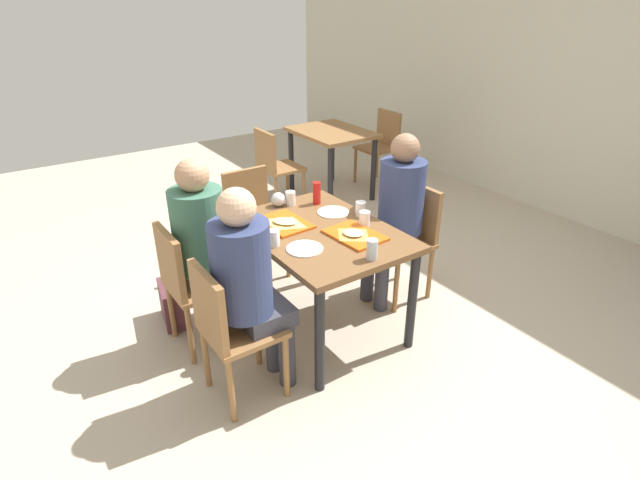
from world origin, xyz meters
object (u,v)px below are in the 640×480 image
Objects in this scene: plastic_cup_a at (361,209)px; plastic_cup_b at (274,238)px; chair_near_right at (228,325)px; soda_can at (372,250)px; person_in_brown_jacket at (248,278)px; tray_red_far at (355,235)px; person_far_side at (397,207)px; chair_far_side at (409,233)px; plastic_cup_c at (291,198)px; background_table at (332,142)px; plastic_cup_d at (365,219)px; handbag at (174,303)px; foil_bundle at (278,199)px; paper_plate_near_edge at (305,249)px; tray_red_near at (284,223)px; person_in_red at (205,239)px; chair_near_left at (188,280)px; pizza_slice_a at (285,222)px; pizza_slice_b at (353,234)px; condiment_bottle at (317,193)px; background_chair_near at (274,164)px; paper_plate_center at (333,212)px; background_chair_far at (382,142)px; chair_left_end at (252,215)px; main_table at (320,243)px.

plastic_cup_a and plastic_cup_b have the same top height.
chair_near_right is 7.01× the size of soda_can.
person_in_brown_jacket is 0.79m from tray_red_far.
plastic_cup_b is at bearing -88.37° from person_far_side.
chair_far_side is 0.75m from tray_red_far.
background_table is at bearing 136.53° from plastic_cup_c.
handbag is (-0.75, -1.09, -0.66)m from plastic_cup_d.
foil_bundle is at bearing -120.85° from chair_far_side.
background_table is at bearing 136.38° from person_in_brown_jacket.
chair_far_side is 0.62m from plastic_cup_d.
tray_red_near is at bearing 167.48° from paper_plate_near_edge.
chair_near_left is at bearing -90.00° from person_in_red.
chair_near_left is 0.64m from person_in_brown_jacket.
person_in_red is at bearing -76.53° from plastic_cup_c.
pizza_slice_a is at bearing -23.36° from foil_bundle.
person_in_brown_jacket is 1.12m from handbag.
pizza_slice_b is 2.14× the size of plastic_cup_a.
tray_red_far is 0.59m from condiment_bottle.
background_chair_near is (-2.01, 0.00, 0.00)m from chair_far_side.
soda_can is 2.93m from background_table.
tray_red_far reaches higher than paper_plate_center.
person_in_brown_jacket is 3.73m from background_chair_far.
background_chair_far is (-1.38, 3.08, 0.36)m from handbag.
pizza_slice_b is at bearing -17.35° from background_chair_near.
soda_can is (0.20, 0.82, 0.30)m from chair_near_right.
condiment_bottle is at bearing -51.20° from background_chair_far.
pizza_slice_b is at bearing 10.38° from foil_bundle.
soda_can is at bearing 76.18° from chair_near_right.
plastic_cup_d is 2.94m from background_chair_far.
pizza_slice_a is at bearing -90.94° from paper_plate_center.
chair_left_end is 3.89× the size of paper_plate_center.
chair_near_right is 0.85m from tray_red_near.
paper_plate_near_edge is 3.33m from background_chair_far.
tray_red_near is at bearing -104.07° from person_far_side.
plastic_cup_a is at bearing 39.07° from foil_bundle.
chair_far_side is 3.89× the size of paper_plate_center.
plastic_cup_a reaches higher than paper_plate_near_edge.
tray_red_near is 0.53m from plastic_cup_a.
main_table is 1.35× the size of chair_near_left.
plastic_cup_b reaches higher than tray_red_far.
tray_red_far is 2.95× the size of soda_can.
chair_near_left is at bearing -166.33° from person_in_brown_jacket.
plastic_cup_b reaches higher than paper_plate_center.
person_in_brown_jacket is 0.77m from pizza_slice_b.
plastic_cup_b reaches higher than main_table.
person_far_side is 0.83m from tray_red_near.
plastic_cup_a is at bearing 105.37° from chair_near_right.
chair_near_left is at bearing -60.63° from background_chair_far.
condiment_bottle is 1.28m from handbag.
main_table is at bearing 70.18° from chair_near_left.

